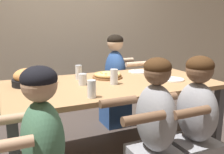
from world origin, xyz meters
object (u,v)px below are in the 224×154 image
Objects in this scene: drinking_glass_c at (92,90)px; drinking_glass_f at (114,78)px; drinking_glass_b at (192,71)px; pizza_board_main at (107,75)px; empty_plate_b at (138,72)px; drinking_glass_d at (83,80)px; drinking_glass_e at (197,77)px; diner_far_midright at (115,84)px; skillet_bowl at (28,78)px; diner_near_midright at (195,132)px; empty_plate_a at (172,79)px; diner_near_center at (155,141)px; drinking_glass_a at (79,73)px.

drinking_glass_c is 0.96× the size of drinking_glass_f.
drinking_glass_c reaches higher than drinking_glass_b.
empty_plate_b is at bearing 16.17° from pizza_board_main.
drinking_glass_c is 1.31× the size of drinking_glass_d.
drinking_glass_e is at bearing -24.53° from drinking_glass_f.
empty_plate_b is at bearing 13.17° from diner_far_midright.
skillet_bowl is at bearing -64.62° from diner_far_midright.
drinking_glass_e reaches higher than drinking_glass_d.
empty_plate_b is at bearing 21.87° from drinking_glass_d.
diner_near_midright is at bearing -40.38° from skillet_bowl.
diner_far_midright is (1.11, 0.53, -0.29)m from skillet_bowl.
drinking_glass_d is 0.09× the size of diner_near_midright.
drinking_glass_e is 0.76m from drinking_glass_f.
empty_plate_a is (1.30, -0.36, -0.06)m from skillet_bowl.
drinking_glass_f is (-0.69, 0.31, -0.00)m from drinking_glass_e.
empty_plate_b is 0.58m from drinking_glass_b.
drinking_glass_c is at bearing -139.07° from empty_plate_b.
diner_near_center reaches higher than diner_near_midright.
drinking_glass_b is 0.88m from drinking_glass_f.
skillet_bowl is 0.77m from drinking_glass_f.
drinking_glass_a reaches higher than drinking_glass_c.
diner_near_midright reaches higher than drinking_glass_b.
empty_plate_b is 0.81m from drinking_glass_d.
drinking_glass_b is at bearing -1.81° from drinking_glass_f.
empty_plate_a is at bearing 14.12° from drinking_glass_c.
diner_near_center reaches higher than drinking_glass_b.
drinking_glass_c is 0.11× the size of diner_far_midright.
drinking_glass_e is at bearing -67.14° from empty_plate_a.
drinking_glass_e is (0.92, -0.64, -0.00)m from drinking_glass_a.
drinking_glass_b is at bearing -17.77° from drinking_glass_a.
drinking_glass_b is (1.11, -0.36, -0.01)m from drinking_glass_a.
drinking_glass_e is at bearing -63.36° from diner_near_center.
diner_near_center reaches higher than skillet_bowl.
diner_near_center is (0.34, -0.34, -0.33)m from drinking_glass_c.
drinking_glass_b is at bearing -19.81° from pizza_board_main.
skillet_bowl is at bearing 157.83° from drinking_glass_d.
drinking_glass_b is at bearing 13.09° from drinking_glass_c.
skillet_bowl reaches higher than empty_plate_a.
empty_plate_a is at bearing -11.39° from drinking_glass_d.
drinking_glass_d is 0.86m from diner_near_center.
drinking_glass_b is 1.24m from drinking_glass_c.
skillet_bowl is 0.70m from drinking_glass_c.
diner_near_center is at bearing -88.78° from drinking_glass_f.
drinking_glass_b is 1.01× the size of drinking_glass_e.
diner_near_center reaches higher than drinking_glass_d.
diner_near_center is at bearing -153.36° from drinking_glass_e.
drinking_glass_d is 0.09× the size of diner_far_midright.
diner_near_center is (-0.47, -1.05, -0.27)m from empty_plate_b.
drinking_glass_b is (0.29, 0.05, 0.05)m from empty_plate_a.
drinking_glass_a is 1.01× the size of drinking_glass_f.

